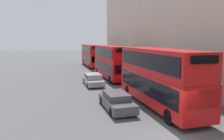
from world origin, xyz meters
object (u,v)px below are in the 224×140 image
object	(u,v)px
bus_second_in_queue	(111,60)
car_dark_sedan	(117,100)
car_hatchback	(93,79)
bus_third_in_queue	(92,54)
bus_leading	(158,75)
pedestrian	(132,73)

from	to	relation	value
bus_second_in_queue	car_dark_sedan	size ratio (longest dim) A/B	2.29
car_hatchback	bus_second_in_queue	bearing A→B (deg)	50.60
bus_second_in_queue	bus_third_in_queue	xyz separation A→B (m)	(0.00, 14.23, -0.07)
car_dark_sedan	car_hatchback	bearing A→B (deg)	90.00
bus_leading	car_hatchback	xyz separation A→B (m)	(-3.40, 9.41, -1.80)
bus_leading	car_hatchback	world-z (taller)	bus_leading
bus_leading	car_dark_sedan	bearing A→B (deg)	177.17
bus_leading	car_hatchback	size ratio (longest dim) A/B	2.43
bus_leading	pedestrian	xyz separation A→B (m)	(2.68, 12.57, -1.79)
bus_second_in_queue	car_hatchback	bearing A→B (deg)	-129.40
bus_leading	car_dark_sedan	distance (m)	3.87
bus_second_in_queue	car_hatchback	xyz separation A→B (m)	(-3.40, -4.14, -1.73)
car_hatchback	pedestrian	size ratio (longest dim) A/B	2.77
car_dark_sedan	bus_leading	bearing A→B (deg)	-2.83
bus_second_in_queue	bus_third_in_queue	size ratio (longest dim) A/B	0.94
bus_second_in_queue	car_hatchback	world-z (taller)	bus_second_in_queue
car_hatchback	pedestrian	xyz separation A→B (m)	(6.08, 3.16, 0.01)
car_hatchback	bus_third_in_queue	bearing A→B (deg)	79.51
bus_leading	bus_second_in_queue	world-z (taller)	bus_leading
car_hatchback	car_dark_sedan	bearing A→B (deg)	-90.00
bus_third_in_queue	pedestrian	bearing A→B (deg)	-80.02
bus_leading	car_dark_sedan	size ratio (longest dim) A/B	2.33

